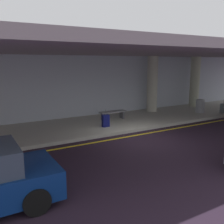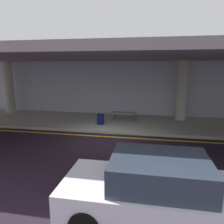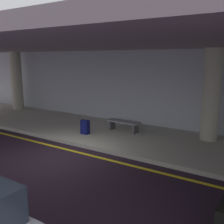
% 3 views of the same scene
% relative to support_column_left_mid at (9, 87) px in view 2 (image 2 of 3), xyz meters
% --- Properties ---
extents(ground_plane, '(60.00, 60.00, 0.00)m').
position_rel_support_column_left_mid_xyz_m(ground_plane, '(8.00, -4.33, -1.97)').
color(ground_plane, black).
extents(sidewalk, '(26.00, 4.20, 0.15)m').
position_rel_support_column_left_mid_xyz_m(sidewalk, '(8.00, -1.23, -1.90)').
color(sidewalk, '#AAAA9B').
rests_on(sidewalk, ground).
extents(lane_stripe_yellow, '(26.00, 0.14, 0.01)m').
position_rel_support_column_left_mid_xyz_m(lane_stripe_yellow, '(8.00, -3.80, -1.97)').
color(lane_stripe_yellow, yellow).
rests_on(lane_stripe_yellow, ground).
extents(support_column_left_mid, '(0.69, 0.69, 3.65)m').
position_rel_support_column_left_mid_xyz_m(support_column_left_mid, '(0.00, 0.00, 0.00)').
color(support_column_left_mid, '#ADAD97').
rests_on(support_column_left_mid, sidewalk).
extents(support_column_center, '(0.69, 0.69, 3.65)m').
position_rel_support_column_left_mid_xyz_m(support_column_center, '(12.00, 0.00, 0.00)').
color(support_column_center, '#AAA895').
rests_on(support_column_center, sidewalk).
extents(ceiling_overhang, '(28.00, 13.20, 0.30)m').
position_rel_support_column_left_mid_xyz_m(ceiling_overhang, '(8.00, -1.73, 1.97)').
color(ceiling_overhang, gray).
rests_on(ceiling_overhang, support_column_far_left).
extents(terminal_back_wall, '(26.00, 0.30, 3.80)m').
position_rel_support_column_left_mid_xyz_m(terminal_back_wall, '(8.00, 1.02, -0.07)').
color(terminal_back_wall, '#ACB3BF').
rests_on(terminal_back_wall, ground).
extents(car_white, '(4.10, 1.92, 1.50)m').
position_rel_support_column_left_mid_xyz_m(car_white, '(10.25, -9.31, -1.26)').
color(car_white, white).
rests_on(car_white, ground).
extents(suitcase_upright_primary, '(0.36, 0.22, 0.90)m').
position_rel_support_column_left_mid_xyz_m(suitcase_upright_primary, '(7.30, -2.14, -1.51)').
color(suitcase_upright_primary, '#0E1254').
rests_on(suitcase_upright_primary, sidewalk).
extents(bench_metal, '(1.60, 0.50, 0.48)m').
position_rel_support_column_left_mid_xyz_m(bench_metal, '(8.47, -0.86, -1.47)').
color(bench_metal, slate).
rests_on(bench_metal, sidewalk).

